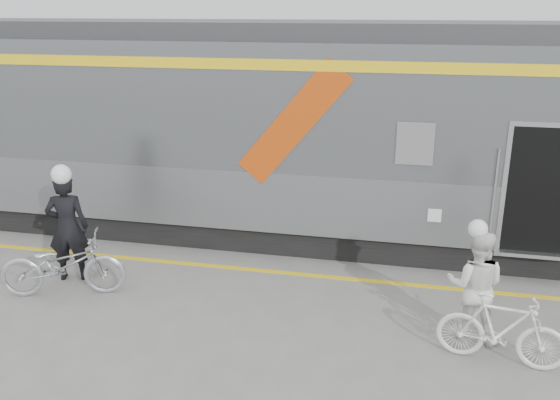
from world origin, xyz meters
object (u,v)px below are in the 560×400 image
(man, at_px, (68,227))
(woman, at_px, (475,286))
(bicycle_left, at_px, (63,265))
(bicycle_right, at_px, (501,330))

(man, relative_size, woman, 1.15)
(woman, bearing_deg, bicycle_left, 8.66)
(man, height_order, woman, man)
(bicycle_left, distance_m, bicycle_right, 6.49)
(man, xyz_separation_m, bicycle_left, (0.20, -0.55, -0.41))
(man, bearing_deg, bicycle_right, 152.91)
(bicycle_right, bearing_deg, bicycle_left, 93.79)
(man, height_order, bicycle_right, man)
(man, relative_size, bicycle_left, 0.95)
(man, relative_size, bicycle_right, 1.14)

